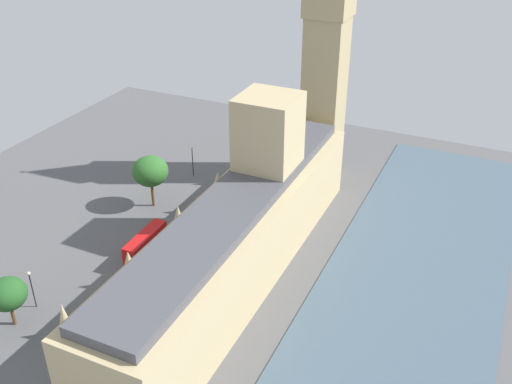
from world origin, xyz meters
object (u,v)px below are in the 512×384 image
Objects in this scene: parliament_building at (241,228)px; street_lamp_corner at (192,156)px; street_lamp_midblock at (31,283)px; pedestrian_by_river_gate at (227,214)px; car_dark_green_far_end at (232,190)px; car_silver_trailing at (100,320)px; clock_tower at (327,36)px; plane_tree_opposite_hall at (7,294)px; double_decker_bus_near_tower at (146,245)px; plane_tree_under_trees at (150,171)px; car_blue_kerbside at (199,214)px.

parliament_building is 36.37m from street_lamp_corner.
pedestrian_by_river_gate is at bearing -112.53° from street_lamp_midblock.
car_dark_green_far_end is (13.18, -22.67, -7.45)m from parliament_building.
clock_tower is at bearing 78.96° from car_silver_trailing.
plane_tree_opposite_hall is (15.11, 40.45, 5.00)m from pedestrian_by_river_gate.
street_lamp_corner reaches higher than car_dark_green_far_end.
double_decker_bus_near_tower is at bearing 12.77° from parliament_building.
clock_tower is at bearing -152.89° from street_lamp_corner.
plane_tree_opposite_hall is 1.21× the size of street_lamp_midblock.
plane_tree_opposite_hall reaches higher than street_lamp_midblock.
car_dark_green_far_end is 0.88× the size of car_silver_trailing.
parliament_building reaches higher than pedestrian_by_river_gate.
plane_tree_under_trees is 33.96m from street_lamp_midblock.
street_lamp_corner is (-0.37, -52.92, -0.91)m from plane_tree_opposite_hall.
car_dark_green_far_end is (13.44, 16.54, -29.69)m from clock_tower.
car_blue_kerbside is at bearing -107.02° from street_lamp_midblock.
parliament_building is 45.08m from clock_tower.
plane_tree_under_trees is at bearing 46.96° from clock_tower.
car_dark_green_far_end is 11.30m from car_blue_kerbside.
street_lamp_midblock is 48.57m from street_lamp_corner.
parliament_building is 10.18× the size of street_lamp_corner.
plane_tree_opposite_hall is at bearing -109.20° from car_blue_kerbside.
parliament_building reaches higher than car_blue_kerbside.
plane_tree_under_trees reaches higher than plane_tree_opposite_hall.
pedestrian_by_river_gate is 0.15× the size of plane_tree_under_trees.
car_blue_kerbside is at bearing 94.07° from car_silver_trailing.
double_decker_bus_near_tower is at bearing 102.73° from car_silver_trailing.
pedestrian_by_river_gate is (-4.68, -2.46, -0.17)m from car_blue_kerbside.
clock_tower is 71.25m from street_lamp_midblock.
street_lamp_corner is (24.76, -26.40, -3.53)m from parliament_building.
parliament_building reaches higher than plane_tree_opposite_hall.
parliament_building is at bearing -169.03° from double_decker_bus_near_tower.
plane_tree_under_trees is (8.77, -15.43, 5.19)m from double_decker_bus_near_tower.
street_lamp_corner is at bearing -92.82° from plane_tree_under_trees.
pedestrian_by_river_gate is 0.20× the size of plane_tree_opposite_hall.
pedestrian_by_river_gate is (-6.70, -17.72, -1.91)m from double_decker_bus_near_tower.
car_blue_kerbside is at bearing -99.34° from double_decker_bus_near_tower.
car_silver_trailing is 0.58× the size of plane_tree_opposite_hall.
plane_tree_opposite_hall is at bearing 90.54° from plane_tree_under_trees.
car_dark_green_far_end is 2.62× the size of pedestrian_by_river_gate.
plane_tree_under_trees is (25.49, -11.64, -0.51)m from parliament_building.
double_decker_bus_near_tower is 1.29× the size of plane_tree_opposite_hall.
clock_tower is at bearing 48.35° from car_dark_green_far_end.
clock_tower is 74.72m from plane_tree_opposite_hall.
car_blue_kerbside is 0.52× the size of plane_tree_opposite_hall.
plane_tree_opposite_hall is 52.93m from street_lamp_corner.
car_blue_kerbside is at bearing 179.07° from plane_tree_under_trees.
parliament_building is 44.38× the size of pedestrian_by_river_gate.
car_blue_kerbside is 35.38m from street_lamp_midblock.
clock_tower is (-0.26, -39.21, 22.24)m from parliament_building.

